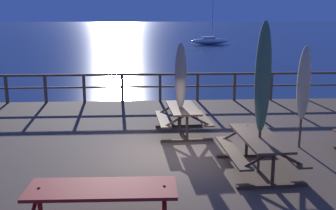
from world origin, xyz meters
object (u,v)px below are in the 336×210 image
at_px(picnic_table_front_left, 259,146).
at_px(patio_umbrella_tall_front, 263,78).
at_px(picnic_table_front_right, 183,114).
at_px(patio_umbrella_short_mid, 304,84).
at_px(sailboat_distant, 210,41).
at_px(picnic_table_mid_left, 102,200).
at_px(patio_umbrella_short_front, 181,77).

bearing_deg(picnic_table_front_left, patio_umbrella_tall_front, -102.60).
bearing_deg(patio_umbrella_tall_front, picnic_table_front_right, 114.64).
bearing_deg(picnic_table_front_left, patio_umbrella_short_mid, 45.00).
bearing_deg(sailboat_distant, picnic_table_front_right, -100.21).
distance_m(picnic_table_front_left, patio_umbrella_tall_front, 1.44).
distance_m(patio_umbrella_tall_front, patio_umbrella_short_mid, 2.18).
bearing_deg(picnic_table_mid_left, sailboat_distant, 79.00).
distance_m(patio_umbrella_short_front, patio_umbrella_short_mid, 3.18).
height_order(patio_umbrella_tall_front, patio_umbrella_short_mid, patio_umbrella_tall_front).
bearing_deg(picnic_table_mid_left, patio_umbrella_short_front, 72.59).
xyz_separation_m(picnic_table_front_right, sailboat_distant, (8.73, 48.46, -0.92)).
bearing_deg(sailboat_distant, patio_umbrella_short_front, -100.30).
xyz_separation_m(patio_umbrella_short_front, patio_umbrella_short_mid, (2.88, -1.36, -0.00)).
height_order(patio_umbrella_short_front, patio_umbrella_tall_front, patio_umbrella_tall_front).
bearing_deg(sailboat_distant, picnic_table_mid_left, -101.00).
height_order(picnic_table_front_left, patio_umbrella_tall_front, patio_umbrella_tall_front).
relative_size(picnic_table_front_right, patio_umbrella_short_front, 0.74).
xyz_separation_m(picnic_table_mid_left, patio_umbrella_short_mid, (4.50, 3.82, 1.04)).
xyz_separation_m(picnic_table_front_left, sailboat_distant, (7.39, 51.28, -0.93)).
bearing_deg(picnic_table_front_left, patio_umbrella_short_front, 116.43).
bearing_deg(sailboat_distant, picnic_table_front_left, -98.21).
bearing_deg(picnic_table_front_right, patio_umbrella_short_mid, -25.50).
bearing_deg(picnic_table_mid_left, patio_umbrella_short_mid, 40.32).
distance_m(picnic_table_front_left, patio_umbrella_short_mid, 2.33).
height_order(picnic_table_mid_left, patio_umbrella_short_mid, patio_umbrella_short_mid).
bearing_deg(patio_umbrella_tall_front, patio_umbrella_short_mid, 46.02).
relative_size(picnic_table_front_right, picnic_table_mid_left, 0.85).
relative_size(picnic_table_front_right, patio_umbrella_tall_front, 0.60).
bearing_deg(picnic_table_front_left, picnic_table_front_right, 115.43).
height_order(picnic_table_front_right, picnic_table_front_left, same).
bearing_deg(patio_umbrella_short_mid, patio_umbrella_tall_front, -133.98).
relative_size(picnic_table_mid_left, patio_umbrella_short_mid, 0.88).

